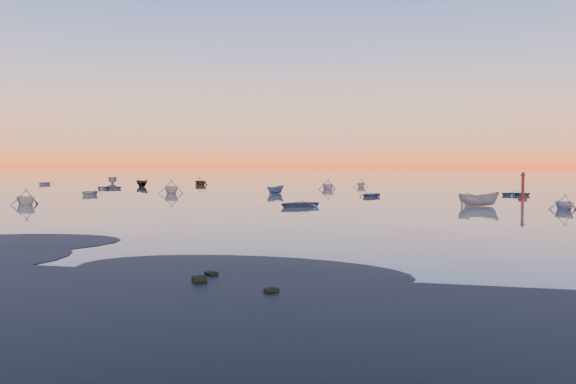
# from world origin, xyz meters

# --- Properties ---
(ground) EXTENTS (600.00, 600.00, 0.00)m
(ground) POSITION_xyz_m (0.00, 100.00, 0.00)
(ground) COLOR #6C635A
(ground) RESTS_ON ground
(mud_lobes) EXTENTS (140.00, 6.00, 0.07)m
(mud_lobes) POSITION_xyz_m (0.00, -1.00, 0.01)
(mud_lobes) COLOR black
(mud_lobes) RESTS_ON ground
(moored_fleet) EXTENTS (124.00, 58.00, 1.20)m
(moored_fleet) POSITION_xyz_m (0.00, 53.00, 0.00)
(moored_fleet) COLOR beige
(moored_fleet) RESTS_ON ground
(boat_near_left) EXTENTS (4.62, 3.57, 1.07)m
(boat_near_left) POSITION_xyz_m (-32.36, 43.34, 0.00)
(boat_near_left) COLOR beige
(boat_near_left) RESTS_ON ground
(boat_near_right) EXTENTS (3.46, 2.29, 1.12)m
(boat_near_right) POSITION_xyz_m (22.59, 32.01, 0.00)
(boat_near_right) COLOR beige
(boat_near_right) RESTS_ON ground
(channel_marker) EXTENTS (0.95, 0.95, 3.39)m
(channel_marker) POSITION_xyz_m (21.47, 45.75, 1.34)
(channel_marker) COLOR #4A1610
(channel_marker) RESTS_ON ground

